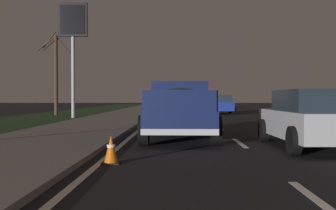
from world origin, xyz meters
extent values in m
plane|color=black|center=(27.00, 0.00, 0.00)|extent=(144.00, 144.00, 0.00)
cube|color=slate|center=(27.00, 5.70, 0.06)|extent=(108.00, 4.00, 0.12)
cube|color=#1E3819|center=(27.00, 10.70, 0.00)|extent=(108.00, 6.00, 0.01)
cube|color=silver|center=(3.50, 0.00, 0.00)|extent=(2.40, 0.14, 0.01)
cube|color=silver|center=(10.30, 0.00, 0.00)|extent=(2.40, 0.14, 0.01)
cube|color=silver|center=(16.38, 0.00, 0.00)|extent=(2.40, 0.14, 0.01)
cube|color=silver|center=(22.36, 0.00, 0.00)|extent=(2.40, 0.14, 0.01)
cube|color=silver|center=(28.18, 0.00, 0.00)|extent=(2.40, 0.14, 0.01)
cube|color=silver|center=(34.02, 0.00, 0.00)|extent=(2.40, 0.14, 0.01)
cube|color=silver|center=(39.12, 0.00, 0.00)|extent=(2.40, 0.14, 0.01)
cube|color=silver|center=(45.48, 0.00, 0.00)|extent=(2.40, 0.14, 0.01)
cube|color=silver|center=(50.90, 0.00, 0.00)|extent=(2.40, 0.14, 0.01)
cube|color=silver|center=(55.99, 0.00, 0.00)|extent=(2.40, 0.14, 0.01)
cube|color=silver|center=(62.77, 0.00, 0.00)|extent=(2.40, 0.14, 0.01)
cube|color=silver|center=(68.41, 0.00, 0.00)|extent=(2.40, 0.14, 0.01)
cube|color=silver|center=(74.14, 0.00, 0.00)|extent=(2.40, 0.14, 0.01)
cube|color=silver|center=(80.09, 0.00, 0.00)|extent=(2.40, 0.14, 0.01)
cube|color=silver|center=(27.00, 3.40, 0.00)|extent=(108.00, 0.14, 0.01)
cube|color=#141E4C|center=(11.42, 1.75, 0.67)|extent=(5.41, 2.03, 0.60)
cube|color=#141E4C|center=(12.61, 1.74, 1.42)|extent=(2.17, 1.85, 0.90)
cube|color=#1E2833|center=(11.56, 1.75, 1.47)|extent=(0.05, 1.44, 0.50)
cube|color=#141E4C|center=(10.35, 2.70, 1.25)|extent=(3.02, 0.10, 0.56)
cube|color=#141E4C|center=(10.34, 0.82, 1.25)|extent=(3.02, 0.10, 0.56)
cube|color=#141E4C|center=(8.76, 1.76, 1.25)|extent=(0.09, 1.88, 0.56)
cube|color=silver|center=(8.76, 1.76, 0.45)|extent=(0.13, 2.00, 0.16)
cube|color=red|center=(8.78, 2.56, 1.45)|extent=(0.06, 0.14, 0.20)
cube|color=red|center=(8.77, 0.96, 1.45)|extent=(0.06, 0.14, 0.20)
ellipsoid|color=#193823|center=(10.34, 1.76, 1.29)|extent=(2.60, 1.53, 0.64)
sphere|color=silver|center=(10.84, 2.11, 1.15)|extent=(0.40, 0.40, 0.40)
sphere|color=beige|center=(9.74, 1.46, 1.13)|extent=(0.34, 0.34, 0.34)
cylinder|color=black|center=(13.21, 2.74, 0.42)|extent=(0.84, 0.28, 0.84)
cylinder|color=black|center=(13.20, 0.74, 0.42)|extent=(0.84, 0.28, 0.84)
cylinder|color=black|center=(9.64, 2.76, 0.42)|extent=(0.84, 0.28, 0.84)
cylinder|color=black|center=(9.63, 0.76, 0.42)|extent=(0.84, 0.28, 0.84)
cube|color=navy|center=(31.90, -1.64, 0.63)|extent=(4.45, 1.92, 0.70)
cube|color=#1E2833|center=(31.65, -1.64, 1.26)|extent=(2.51, 1.65, 0.56)
cylinder|color=black|center=(33.42, -0.79, 0.34)|extent=(0.68, 0.22, 0.68)
cylinder|color=black|center=(33.37, -2.59, 0.34)|extent=(0.68, 0.22, 0.68)
cylinder|color=black|center=(30.43, -0.70, 0.34)|extent=(0.68, 0.22, 0.68)
cylinder|color=black|center=(30.37, -2.50, 0.34)|extent=(0.68, 0.22, 0.68)
cube|color=red|center=(29.75, -1.58, 0.68)|extent=(0.12, 1.51, 0.10)
cube|color=#B2B5BA|center=(9.25, -1.72, 0.63)|extent=(4.45, 1.92, 0.70)
cube|color=#1E2833|center=(9.00, -1.72, 1.26)|extent=(2.51, 1.65, 0.56)
cylinder|color=black|center=(10.72, -0.78, 0.34)|extent=(0.68, 0.22, 0.68)
cylinder|color=black|center=(10.77, -2.58, 0.34)|extent=(0.68, 0.22, 0.68)
cylinder|color=black|center=(7.73, -0.86, 0.34)|extent=(0.68, 0.22, 0.68)
cube|color=black|center=(39.63, 1.73, 0.63)|extent=(4.41, 1.83, 0.70)
cube|color=#1E2833|center=(39.38, 1.73, 1.26)|extent=(2.47, 1.60, 0.56)
cylinder|color=black|center=(41.13, 2.62, 0.34)|extent=(0.68, 0.22, 0.68)
cylinder|color=black|center=(41.12, 0.82, 0.34)|extent=(0.68, 0.22, 0.68)
cylinder|color=black|center=(38.14, 2.64, 0.34)|extent=(0.68, 0.22, 0.68)
cylinder|color=black|center=(38.13, 0.84, 0.34)|extent=(0.68, 0.22, 0.68)
cube|color=red|center=(37.48, 1.74, 0.68)|extent=(0.09, 1.51, 0.10)
cylinder|color=#99999E|center=(25.08, 8.65, 3.74)|extent=(0.24, 0.24, 7.48)
cube|color=black|center=(25.08, 8.65, 6.38)|extent=(0.24, 1.90, 2.20)
cube|color=black|center=(24.95, 8.65, 6.38)|extent=(0.04, 1.60, 1.87)
cylinder|color=#423323|center=(28.96, 10.92, 2.98)|extent=(0.28, 0.28, 5.95)
cylinder|color=#423323|center=(28.89, 11.37, 5.65)|extent=(0.23, 0.98, 1.30)
cylinder|color=#423323|center=(29.08, 10.41, 5.27)|extent=(0.32, 1.09, 1.34)
cylinder|color=#423323|center=(28.77, 11.56, 5.33)|extent=(0.40, 1.36, 1.19)
cylinder|color=#423323|center=(28.67, 11.30, 5.25)|extent=(0.61, 0.87, 0.97)
cube|color=black|center=(6.45, 3.15, 0.01)|extent=(0.36, 0.36, 0.03)
cone|color=orange|center=(6.45, 3.15, 0.31)|extent=(0.28, 0.28, 0.55)
cylinder|color=white|center=(6.45, 3.15, 0.36)|extent=(0.17, 0.17, 0.06)
camera|label=1|loc=(-1.87, 1.81, 1.34)|focal=44.51mm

